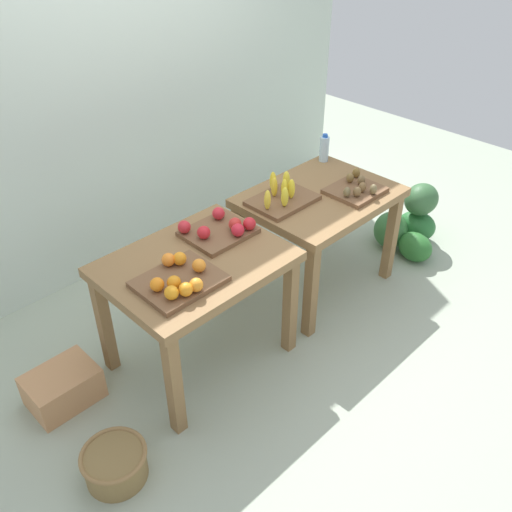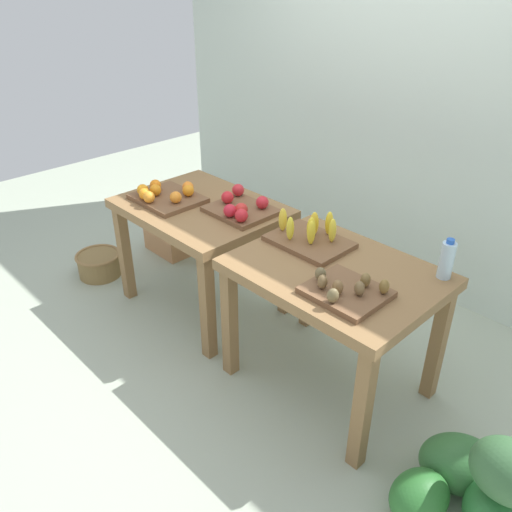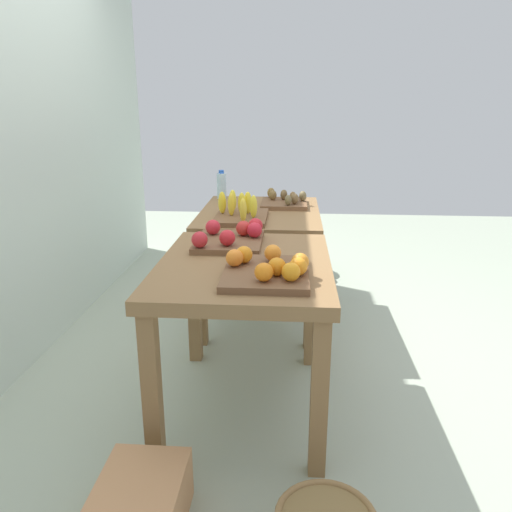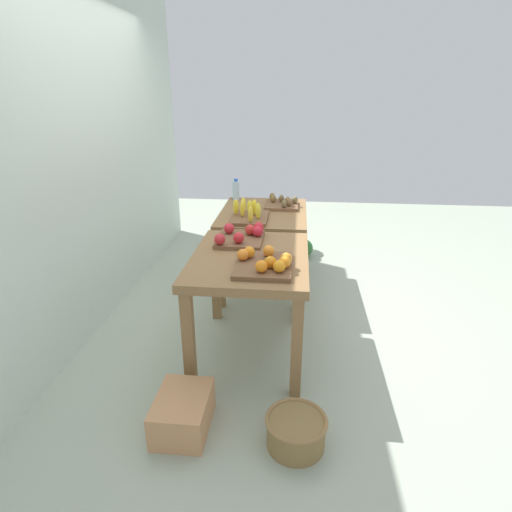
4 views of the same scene
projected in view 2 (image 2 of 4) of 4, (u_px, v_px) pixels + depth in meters
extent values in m
plane|color=#A5B19B|center=(260.00, 338.00, 3.41)|extent=(8.00, 8.00, 0.00)
cube|color=silver|center=(405.00, 73.00, 3.48)|extent=(4.40, 0.12, 3.00)
cube|color=olive|center=(201.00, 209.00, 3.39)|extent=(1.04, 0.80, 0.06)
cube|color=olive|center=(125.00, 253.00, 3.67)|extent=(0.07, 0.07, 0.71)
cube|color=olive|center=(208.00, 308.00, 3.09)|extent=(0.07, 0.07, 0.71)
cube|color=olive|center=(200.00, 224.00, 4.08)|extent=(0.07, 0.07, 0.71)
cube|color=olive|center=(286.00, 267.00, 3.50)|extent=(0.07, 0.07, 0.71)
cube|color=olive|center=(336.00, 273.00, 2.69)|extent=(1.04, 0.80, 0.06)
cube|color=olive|center=(230.00, 322.00, 2.96)|extent=(0.07, 0.07, 0.71)
cube|color=olive|center=(362.00, 410.00, 2.39)|extent=(0.07, 0.07, 0.71)
cube|color=olive|center=(308.00, 278.00, 3.37)|extent=(0.07, 0.07, 0.71)
cube|color=olive|center=(438.00, 344.00, 2.80)|extent=(0.07, 0.07, 0.71)
cube|color=brown|center=(168.00, 198.00, 3.43)|extent=(0.44, 0.36, 0.03)
sphere|color=orange|center=(155.00, 190.00, 3.42)|extent=(0.08, 0.08, 0.08)
sphere|color=orange|center=(188.00, 191.00, 3.41)|extent=(0.11, 0.11, 0.08)
sphere|color=orange|center=(145.00, 194.00, 3.36)|extent=(0.11, 0.11, 0.08)
sphere|color=orange|center=(149.00, 197.00, 3.31)|extent=(0.11, 0.11, 0.08)
sphere|color=orange|center=(188.00, 187.00, 3.46)|extent=(0.09, 0.09, 0.08)
sphere|color=orange|center=(155.00, 185.00, 3.49)|extent=(0.08, 0.08, 0.08)
sphere|color=orange|center=(143.00, 190.00, 3.42)|extent=(0.10, 0.10, 0.08)
sphere|color=orange|center=(176.00, 197.00, 3.31)|extent=(0.11, 0.11, 0.08)
cube|color=brown|center=(241.00, 211.00, 3.26)|extent=(0.40, 0.34, 0.03)
sphere|color=red|center=(228.00, 197.00, 3.31)|extent=(0.09, 0.09, 0.08)
sphere|color=red|center=(262.00, 202.00, 3.24)|extent=(0.09, 0.09, 0.08)
sphere|color=red|center=(241.00, 216.00, 3.07)|extent=(0.11, 0.11, 0.08)
sphere|color=red|center=(230.00, 211.00, 3.13)|extent=(0.11, 0.11, 0.08)
sphere|color=red|center=(241.00, 209.00, 3.15)|extent=(0.11, 0.11, 0.08)
sphere|color=red|center=(238.00, 190.00, 3.41)|extent=(0.11, 0.11, 0.08)
cube|color=brown|center=(309.00, 242.00, 2.90)|extent=(0.44, 0.32, 0.03)
ellipsoid|color=yellow|center=(332.00, 230.00, 2.83)|extent=(0.06, 0.07, 0.14)
ellipsoid|color=yellow|center=(311.00, 229.00, 2.85)|extent=(0.06, 0.06, 0.14)
ellipsoid|color=yellow|center=(311.00, 233.00, 2.81)|extent=(0.05, 0.06, 0.14)
ellipsoid|color=yellow|center=(283.00, 220.00, 2.95)|extent=(0.06, 0.05, 0.14)
ellipsoid|color=yellow|center=(329.00, 223.00, 2.91)|extent=(0.04, 0.05, 0.14)
ellipsoid|color=yellow|center=(290.00, 228.00, 2.85)|extent=(0.06, 0.06, 0.14)
ellipsoid|color=yellow|center=(314.00, 224.00, 2.91)|extent=(0.06, 0.06, 0.14)
cube|color=brown|center=(346.00, 292.00, 2.46)|extent=(0.36, 0.32, 0.03)
ellipsoid|color=brown|center=(321.00, 274.00, 2.50)|extent=(0.07, 0.06, 0.07)
ellipsoid|color=brown|center=(333.00, 296.00, 2.34)|extent=(0.07, 0.07, 0.07)
ellipsoid|color=brown|center=(322.00, 282.00, 2.44)|extent=(0.07, 0.07, 0.07)
ellipsoid|color=brown|center=(384.00, 287.00, 2.41)|extent=(0.07, 0.07, 0.07)
ellipsoid|color=brown|center=(338.00, 287.00, 2.40)|extent=(0.06, 0.06, 0.07)
ellipsoid|color=brown|center=(360.00, 288.00, 2.39)|extent=(0.07, 0.07, 0.07)
ellipsoid|color=brown|center=(365.00, 280.00, 2.45)|extent=(0.05, 0.06, 0.07)
cylinder|color=silver|center=(447.00, 260.00, 2.56)|extent=(0.07, 0.07, 0.19)
cylinder|color=blue|center=(451.00, 241.00, 2.50)|extent=(0.04, 0.04, 0.02)
ellipsoid|color=#286D32|center=(494.00, 512.00, 2.19)|extent=(0.36, 0.39, 0.26)
ellipsoid|color=#336C36|center=(460.00, 464.00, 2.39)|extent=(0.46, 0.42, 0.28)
ellipsoid|color=#29692A|center=(419.00, 497.00, 2.27)|extent=(0.28, 0.32, 0.23)
ellipsoid|color=#356137|center=(509.00, 471.00, 2.06)|extent=(0.31, 0.26, 0.26)
cylinder|color=olive|center=(99.00, 265.00, 4.06)|extent=(0.32, 0.32, 0.17)
torus|color=olive|center=(98.00, 255.00, 4.01)|extent=(0.35, 0.35, 0.02)
cube|color=tan|center=(172.00, 239.00, 4.40)|extent=(0.40, 0.30, 0.22)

